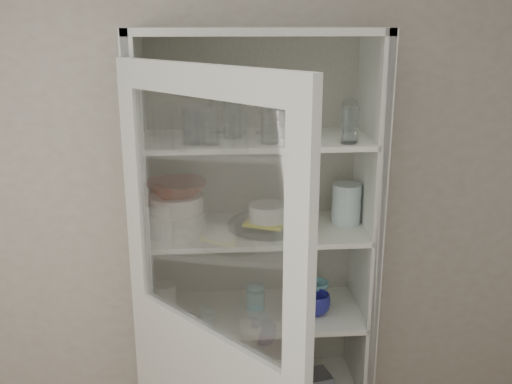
% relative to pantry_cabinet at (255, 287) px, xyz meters
% --- Properties ---
extents(wall_back, '(3.60, 0.02, 2.60)m').
position_rel_pantry_cabinet_xyz_m(wall_back, '(-0.20, 0.16, 0.36)').
color(wall_back, '#B3A392').
rests_on(wall_back, ground).
extents(pantry_cabinet, '(1.00, 0.45, 2.10)m').
position_rel_pantry_cabinet_xyz_m(pantry_cabinet, '(0.00, 0.00, 0.00)').
color(pantry_cabinet, beige).
rests_on(pantry_cabinet, floor).
extents(tumbler_0, '(0.07, 0.07, 0.14)m').
position_rel_pantry_cabinet_xyz_m(tumbler_0, '(-0.26, -0.21, 0.79)').
color(tumbler_0, silver).
rests_on(tumbler_0, shelf_glass).
extents(tumbler_1, '(0.08, 0.08, 0.15)m').
position_rel_pantry_cabinet_xyz_m(tumbler_1, '(-0.24, -0.18, 0.79)').
color(tumbler_1, silver).
rests_on(tumbler_1, shelf_glass).
extents(tumbler_2, '(0.07, 0.07, 0.14)m').
position_rel_pantry_cabinet_xyz_m(tumbler_2, '(-0.19, -0.21, 0.79)').
color(tumbler_2, silver).
rests_on(tumbler_2, shelf_glass).
extents(tumbler_3, '(0.08, 0.08, 0.14)m').
position_rel_pantry_cabinet_xyz_m(tumbler_3, '(0.04, -0.20, 0.79)').
color(tumbler_3, silver).
rests_on(tumbler_3, shelf_glass).
extents(tumbler_4, '(0.08, 0.08, 0.13)m').
position_rel_pantry_cabinet_xyz_m(tumbler_4, '(0.10, -0.20, 0.79)').
color(tumbler_4, silver).
rests_on(tumbler_4, shelf_glass).
extents(tumbler_5, '(0.07, 0.07, 0.14)m').
position_rel_pantry_cabinet_xyz_m(tumbler_5, '(0.37, -0.19, 0.79)').
color(tumbler_5, silver).
rests_on(tumbler_5, shelf_glass).
extents(tumbler_6, '(0.08, 0.08, 0.13)m').
position_rel_pantry_cabinet_xyz_m(tumbler_6, '(0.35, -0.23, 0.78)').
color(tumbler_6, silver).
rests_on(tumbler_6, shelf_glass).
extents(tumbler_7, '(0.09, 0.09, 0.14)m').
position_rel_pantry_cabinet_xyz_m(tumbler_7, '(-0.25, -0.06, 0.79)').
color(tumbler_7, silver).
rests_on(tumbler_7, shelf_glass).
extents(tumbler_8, '(0.09, 0.09, 0.15)m').
position_rel_pantry_cabinet_xyz_m(tumbler_8, '(-0.10, -0.08, 0.80)').
color(tumbler_8, silver).
rests_on(tumbler_8, shelf_glass).
extents(tumbler_9, '(0.08, 0.08, 0.15)m').
position_rel_pantry_cabinet_xyz_m(tumbler_9, '(-0.07, -0.04, 0.79)').
color(tumbler_9, silver).
rests_on(tumbler_9, shelf_glass).
extents(goblet_0, '(0.08, 0.08, 0.17)m').
position_rel_pantry_cabinet_xyz_m(goblet_0, '(-0.15, 0.05, 0.81)').
color(goblet_0, silver).
rests_on(goblet_0, shelf_glass).
extents(goblet_1, '(0.07, 0.07, 0.16)m').
position_rel_pantry_cabinet_xyz_m(goblet_1, '(0.04, 0.01, 0.80)').
color(goblet_1, silver).
rests_on(goblet_1, shelf_glass).
extents(goblet_2, '(0.07, 0.07, 0.15)m').
position_rel_pantry_cabinet_xyz_m(goblet_2, '(0.18, 0.02, 0.80)').
color(goblet_2, silver).
rests_on(goblet_2, shelf_glass).
extents(goblet_3, '(0.07, 0.07, 0.17)m').
position_rel_pantry_cabinet_xyz_m(goblet_3, '(0.41, 0.02, 0.80)').
color(goblet_3, silver).
rests_on(goblet_3, shelf_glass).
extents(plate_stack_front, '(0.24, 0.24, 0.10)m').
position_rel_pantry_cabinet_xyz_m(plate_stack_front, '(-0.34, -0.11, 0.37)').
color(plate_stack_front, white).
rests_on(plate_stack_front, shelf_plates).
extents(plate_stack_back, '(0.21, 0.21, 0.11)m').
position_rel_pantry_cabinet_xyz_m(plate_stack_back, '(-0.36, 0.08, 0.38)').
color(plate_stack_back, white).
rests_on(plate_stack_back, shelf_plates).
extents(cream_bowl, '(0.26, 0.26, 0.07)m').
position_rel_pantry_cabinet_xyz_m(cream_bowl, '(-0.34, -0.11, 0.45)').
color(cream_bowl, white).
rests_on(cream_bowl, plate_stack_front).
extents(terracotta_bowl, '(0.28, 0.28, 0.06)m').
position_rel_pantry_cabinet_xyz_m(terracotta_bowl, '(-0.34, -0.11, 0.52)').
color(terracotta_bowl, maroon).
rests_on(terracotta_bowl, cream_bowl).
extents(glass_platter, '(0.36, 0.36, 0.02)m').
position_rel_pantry_cabinet_xyz_m(glass_platter, '(0.05, -0.06, 0.33)').
color(glass_platter, silver).
rests_on(glass_platter, shelf_plates).
extents(yellow_trivet, '(0.23, 0.23, 0.01)m').
position_rel_pantry_cabinet_xyz_m(yellow_trivet, '(0.05, -0.06, 0.35)').
color(yellow_trivet, yellow).
rests_on(yellow_trivet, glass_platter).
extents(white_ramekin, '(0.18, 0.18, 0.07)m').
position_rel_pantry_cabinet_xyz_m(white_ramekin, '(0.05, -0.06, 0.39)').
color(white_ramekin, white).
rests_on(white_ramekin, yellow_trivet).
extents(grey_bowl_stack, '(0.13, 0.13, 0.18)m').
position_rel_pantry_cabinet_xyz_m(grey_bowl_stack, '(0.40, -0.04, 0.41)').
color(grey_bowl_stack, '#AEC3C1').
rests_on(grey_bowl_stack, shelf_plates).
extents(mug_blue, '(0.13, 0.13, 0.10)m').
position_rel_pantry_cabinet_xyz_m(mug_blue, '(0.27, -0.13, -0.03)').
color(mug_blue, navy).
rests_on(mug_blue, shelf_mugs).
extents(mug_teal, '(0.15, 0.15, 0.11)m').
position_rel_pantry_cabinet_xyz_m(mug_teal, '(0.28, -0.02, -0.03)').
color(mug_teal, teal).
rests_on(mug_teal, shelf_mugs).
extents(mug_white, '(0.12, 0.12, 0.10)m').
position_rel_pantry_cabinet_xyz_m(mug_white, '(0.18, -0.17, -0.03)').
color(mug_white, white).
rests_on(mug_white, shelf_mugs).
extents(teal_jar, '(0.08, 0.08, 0.10)m').
position_rel_pantry_cabinet_xyz_m(teal_jar, '(-0.00, -0.05, -0.03)').
color(teal_jar, teal).
rests_on(teal_jar, shelf_mugs).
extents(measuring_cups, '(0.09, 0.09, 0.04)m').
position_rel_pantry_cabinet_xyz_m(measuring_cups, '(-0.32, -0.16, -0.06)').
color(measuring_cups, silver).
rests_on(measuring_cups, shelf_mugs).
extents(white_canister, '(0.12, 0.12, 0.12)m').
position_rel_pantry_cabinet_xyz_m(white_canister, '(-0.41, -0.02, -0.02)').
color(white_canister, white).
rests_on(white_canister, shelf_mugs).
extents(cream_dish, '(0.29, 0.29, 0.08)m').
position_rel_pantry_cabinet_xyz_m(cream_dish, '(-0.20, -0.08, -0.44)').
color(cream_dish, white).
rests_on(cream_dish, shelf_bot).
extents(tin_box, '(0.20, 0.17, 0.05)m').
position_rel_pantry_cabinet_xyz_m(tin_box, '(0.26, -0.08, -0.45)').
color(tin_box, gray).
rests_on(tin_box, shelf_bot).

